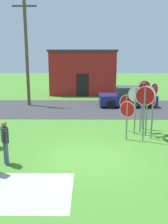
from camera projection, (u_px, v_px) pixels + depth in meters
ground_plane at (89, 157)px, 10.40m from camera, size 80.00×80.00×0.00m
street_asphalt at (88, 108)px, 19.18m from camera, size 60.00×6.40×0.01m
concrete_path at (20, 191)px, 7.87m from camera, size 3.20×2.40×0.01m
building_background at (83, 72)px, 25.51m from camera, size 6.44×3.81×4.28m
utility_pole at (27, 51)px, 19.39m from camera, size 1.80×0.24×7.92m
parked_car_on_street at (128, 97)px, 19.85m from camera, size 4.35×2.11×1.51m
stop_sign_low_front at (136, 102)px, 12.96m from camera, size 0.76×0.20×2.45m
stop_sign_leaning_left at (153, 100)px, 13.05m from camera, size 0.52×0.47×2.60m
stop_sign_tallest at (153, 106)px, 12.24m from camera, size 0.08×0.72×2.36m
stop_sign_far_back at (127, 114)px, 12.17m from camera, size 0.66×0.43×1.88m
stop_sign_rear_right at (127, 107)px, 13.42m from camera, size 0.74×0.48×1.98m
stop_sign_nearest at (142, 100)px, 13.29m from camera, size 0.55×0.33×2.61m
stop_sign_center_cluster at (144, 97)px, 13.76m from camera, size 0.67×0.10×2.65m
stop_sign_rear_left at (147, 102)px, 12.72m from camera, size 0.72×0.27×2.53m
stop_sign_leaning_right at (145, 104)px, 11.81m from camera, size 0.84×0.34×2.62m
person_in_blue at (5, 140)px, 9.54m from camera, size 0.37×0.51×1.69m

